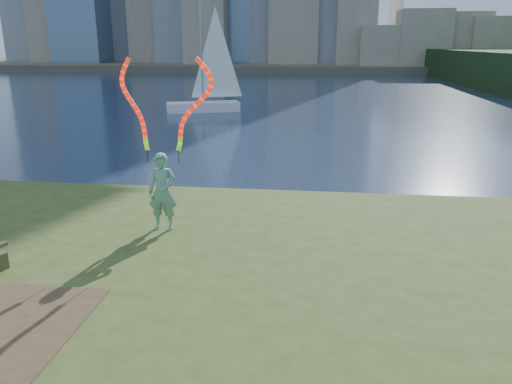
# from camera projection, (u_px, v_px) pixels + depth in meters

# --- Properties ---
(ground) EXTENTS (320.00, 320.00, 0.00)m
(ground) POSITION_uv_depth(u_px,v_px,m) (174.00, 288.00, 10.43)
(ground) COLOR #17233A
(ground) RESTS_ON ground
(grassy_knoll) EXTENTS (20.00, 18.00, 0.80)m
(grassy_knoll) POSITION_uv_depth(u_px,v_px,m) (133.00, 335.00, 8.15)
(grassy_knoll) COLOR #3A491A
(grassy_knoll) RESTS_ON ground
(far_shore) EXTENTS (320.00, 40.00, 1.20)m
(far_shore) POSITION_uv_depth(u_px,v_px,m) (305.00, 65.00, 100.57)
(far_shore) COLOR #4C4738
(far_shore) RESTS_ON ground
(woman_with_ribbons) EXTENTS (2.11, 0.44, 4.15)m
(woman_with_ribbons) POSITION_uv_depth(u_px,v_px,m) (162.00, 170.00, 11.15)
(woman_with_ribbons) COLOR #157245
(woman_with_ribbons) RESTS_ON grassy_knoll
(sailboat) EXTENTS (5.57, 3.48, 8.53)m
(sailboat) POSITION_uv_depth(u_px,v_px,m) (207.00, 92.00, 36.87)
(sailboat) COLOR white
(sailboat) RESTS_ON ground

